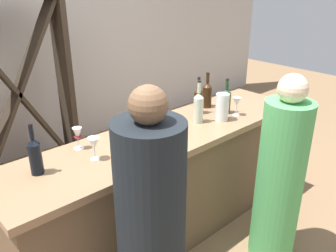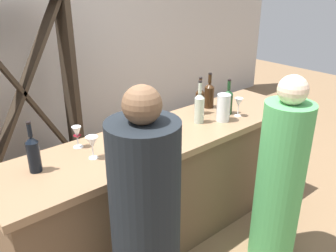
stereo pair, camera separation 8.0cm
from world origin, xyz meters
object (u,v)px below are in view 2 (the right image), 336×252
object	(u,v)px
wine_bottle_center_clear_pale	(199,107)
wine_glass_far_left	(136,124)
person_left_guest	(146,232)
wine_bottle_second_right_amber_brown	(200,100)
wine_bottle_second_left_near_black	(138,116)
wine_glass_near_left	(123,153)
wine_bottle_rightmost_amber_brown	(209,95)
wine_bottle_far_right_olive_green	(228,101)
water_pitcher	(223,108)
wine_glass_near_center	(239,103)
wine_glass_far_right	(77,134)
person_center_guest	(280,181)
wine_rack	(22,91)
wine_glass_near_right	(92,143)
wine_bottle_leftmost_near_black	(33,153)
wine_glass_far_center	(154,109)

from	to	relation	value
wine_bottle_center_clear_pale	wine_glass_far_left	world-z (taller)	wine_bottle_center_clear_pale
person_left_guest	wine_bottle_second_right_amber_brown	bearing A→B (deg)	-52.73
wine_bottle_second_left_near_black	wine_glass_near_left	xyz separation A→B (m)	(-0.40, -0.40, -0.01)
wine_bottle_rightmost_amber_brown	wine_bottle_far_right_olive_green	size ratio (longest dim) A/B	1.05
water_pitcher	person_left_guest	world-z (taller)	person_left_guest
person_left_guest	wine_glass_near_center	bearing A→B (deg)	-65.98
wine_glass_near_center	wine_glass_far_right	distance (m)	1.31
wine_bottle_far_right_olive_green	water_pitcher	xyz separation A→B (m)	(-0.15, -0.08, -0.00)
person_center_guest	wine_bottle_second_left_near_black	bearing A→B (deg)	49.09
wine_bottle_second_right_amber_brown	wine_bottle_rightmost_amber_brown	bearing A→B (deg)	18.09
wine_rack	wine_glass_near_right	distance (m)	1.66
wine_bottle_leftmost_near_black	wine_bottle_far_right_olive_green	xyz separation A→B (m)	(1.59, -0.11, -0.01)
person_center_guest	wine_bottle_leftmost_near_black	bearing A→B (deg)	76.33
wine_bottle_rightmost_amber_brown	wine_glass_far_center	distance (m)	0.59
wine_glass_near_left	wine_bottle_center_clear_pale	bearing A→B (deg)	14.12
wine_bottle_rightmost_amber_brown	wine_glass_far_right	distance (m)	1.24
wine_bottle_center_clear_pale	wine_glass_near_center	world-z (taller)	wine_bottle_center_clear_pale
wine_glass_far_left	person_center_guest	distance (m)	1.09
wine_rack	wine_glass_far_left	xyz separation A→B (m)	(0.27, -1.55, 0.07)
wine_bottle_far_right_olive_green	person_left_guest	distance (m)	1.42
wine_glass_far_right	wine_bottle_second_left_near_black	bearing A→B (deg)	-4.14
wine_bottle_leftmost_near_black	wine_bottle_second_left_near_black	bearing A→B (deg)	6.40
wine_bottle_rightmost_amber_brown	wine_bottle_far_right_olive_green	world-z (taller)	wine_bottle_rightmost_amber_brown
wine_bottle_leftmost_near_black	wine_bottle_second_right_amber_brown	size ratio (longest dim) A/B	1.01
wine_bottle_center_clear_pale	water_pitcher	world-z (taller)	wine_bottle_center_clear_pale
wine_bottle_rightmost_amber_brown	wine_bottle_second_right_amber_brown	bearing A→B (deg)	-161.91
wine_bottle_leftmost_near_black	wine_glass_near_right	distance (m)	0.35
wine_glass_far_center	wine_bottle_far_right_olive_green	bearing A→B (deg)	-21.07
wine_bottle_center_clear_pale	wine_glass_far_left	bearing A→B (deg)	167.86
wine_glass_far_left	water_pitcher	distance (m)	0.72
wine_glass_far_right	wine_glass_far_center	bearing A→B (deg)	-0.15
wine_glass_far_left	person_left_guest	bearing A→B (deg)	-122.56
wine_bottle_leftmost_near_black	wine_glass_far_center	bearing A→B (deg)	7.17
water_pitcher	wine_bottle_leftmost_near_black	bearing A→B (deg)	172.60
wine_glass_far_right	person_left_guest	world-z (taller)	person_left_guest
wine_glass_far_right	water_pitcher	world-z (taller)	water_pitcher
wine_glass_near_left	person_center_guest	distance (m)	1.14
wine_bottle_leftmost_near_black	water_pitcher	bearing A→B (deg)	-7.40
wine_glass_near_left	wine_bottle_far_right_olive_green	bearing A→B (deg)	9.65
wine_bottle_rightmost_amber_brown	wine_glass_near_center	bearing A→B (deg)	-84.06
wine_bottle_center_clear_pale	wine_glass_far_left	size ratio (longest dim) A/B	2.56
wine_glass_far_left	wine_bottle_far_right_olive_green	bearing A→B (deg)	-8.57
wine_glass_far_left	wine_glass_far_right	size ratio (longest dim) A/B	0.88
wine_bottle_second_right_amber_brown	wine_glass_far_left	distance (m)	0.66
wine_glass_near_left	wine_glass_far_left	xyz separation A→B (m)	(0.32, 0.32, -0.01)
wine_bottle_leftmost_near_black	wine_bottle_second_right_amber_brown	bearing A→B (deg)	1.76
wine_bottle_second_right_amber_brown	water_pitcher	distance (m)	0.23
wine_bottle_second_left_near_black	wine_glass_far_left	world-z (taller)	wine_bottle_second_left_near_black
wine_bottle_far_right_olive_green	wine_glass_near_center	world-z (taller)	wine_bottle_far_right_olive_green
wine_bottle_leftmost_near_black	wine_glass_near_center	xyz separation A→B (m)	(1.61, -0.20, -0.01)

